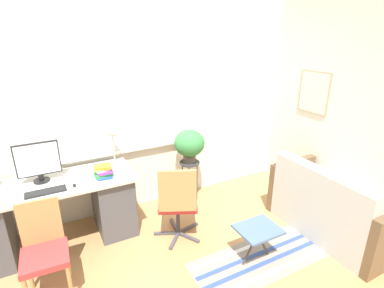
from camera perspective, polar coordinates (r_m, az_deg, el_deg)
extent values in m
plane|color=tan|center=(3.64, -12.68, -17.84)|extent=(14.00, 14.00, 0.00)
cube|color=white|center=(3.70, -17.45, 5.90)|extent=(9.00, 0.06, 2.70)
cube|color=white|center=(3.62, -18.39, 8.45)|extent=(0.84, 0.02, 1.44)
cube|color=white|center=(3.61, -18.36, 8.43)|extent=(0.77, 0.01, 1.37)
cube|color=white|center=(3.85, -5.42, 10.10)|extent=(0.84, 0.02, 1.44)
cube|color=white|center=(3.84, -5.36, 10.07)|extent=(0.77, 0.01, 1.37)
cube|color=white|center=(3.91, -10.99, -0.78)|extent=(1.77, 0.11, 0.04)
cube|color=white|center=(4.41, 21.62, 7.68)|extent=(0.06, 9.00, 2.70)
cube|color=tan|center=(4.31, 22.23, 9.06)|extent=(0.02, 0.48, 0.57)
cube|color=silver|center=(4.31, 22.16, 9.05)|extent=(0.01, 0.43, 0.52)
cube|color=beige|center=(3.47, -25.43, -7.07)|extent=(1.72, 0.66, 0.03)
cube|color=#4C4C51|center=(3.70, -14.80, -10.55)|extent=(0.40, 0.58, 0.72)
cylinder|color=black|center=(3.55, -26.69, -6.25)|extent=(0.16, 0.16, 0.02)
cylinder|color=black|center=(3.53, -26.80, -5.62)|extent=(0.05, 0.05, 0.07)
cube|color=black|center=(3.46, -27.34, -2.58)|extent=(0.42, 0.02, 0.36)
cube|color=silver|center=(3.45, -27.33, -2.66)|extent=(0.40, 0.01, 0.33)
cube|color=black|center=(3.30, -26.09, -8.17)|extent=(0.38, 0.13, 0.02)
ellipsoid|color=black|center=(3.30, -21.50, -7.31)|extent=(0.03, 0.06, 0.03)
cylinder|color=#BCB299|center=(3.72, -14.44, -3.40)|extent=(0.14, 0.14, 0.01)
cylinder|color=#BCB299|center=(3.65, -14.68, -0.89)|extent=(0.02, 0.02, 0.34)
ellipsoid|color=#BCB299|center=(3.59, -14.95, 1.96)|extent=(0.11, 0.11, 0.07)
cube|color=#2851B2|center=(3.39, -16.34, -5.98)|extent=(0.18, 0.17, 0.02)
cube|color=green|center=(3.39, -16.51, -5.50)|extent=(0.20, 0.15, 0.03)
cube|color=purple|center=(3.37, -16.31, -5.03)|extent=(0.16, 0.14, 0.02)
cube|color=white|center=(3.37, -16.67, -4.65)|extent=(0.15, 0.12, 0.03)
cube|color=orange|center=(3.36, -16.67, -4.18)|extent=(0.20, 0.16, 0.03)
cylinder|color=#B2844C|center=(3.01, -22.18, -23.41)|extent=(0.04, 0.04, 0.42)
cylinder|color=#B2844C|center=(3.29, -28.61, -20.32)|extent=(0.04, 0.04, 0.42)
cylinder|color=#B2844C|center=(3.26, -22.62, -19.58)|extent=(0.04, 0.04, 0.42)
cube|color=red|center=(3.01, -26.22, -18.81)|extent=(0.40, 0.38, 0.06)
cube|color=#B2844C|center=(3.04, -26.97, -12.99)|extent=(0.34, 0.05, 0.43)
cube|color=#47474C|center=(3.67, -4.97, -16.58)|extent=(0.28, 0.15, 0.03)
cube|color=#47474C|center=(3.56, -3.36, -17.90)|extent=(0.22, 0.24, 0.03)
cube|color=#47474C|center=(3.60, -0.67, -17.33)|extent=(0.17, 0.27, 0.03)
cube|color=#47474C|center=(3.74, -0.77, -15.74)|extent=(0.29, 0.09, 0.03)
cube|color=#47474C|center=(3.78, -3.33, -15.31)|extent=(0.07, 0.29, 0.03)
cylinder|color=#333338|center=(3.55, -2.68, -13.95)|extent=(0.04, 0.04, 0.38)
cube|color=red|center=(3.43, -2.74, -10.96)|extent=(0.56, 0.55, 0.06)
cube|color=#B2844C|center=(3.11, -2.80, -8.94)|extent=(0.37, 0.20, 0.47)
cube|color=beige|center=(3.96, 25.14, -12.19)|extent=(0.72, 1.25, 0.43)
cube|color=beige|center=(3.55, 23.36, -7.86)|extent=(0.16, 1.25, 0.42)
cube|color=brown|center=(4.26, 18.37, -7.01)|extent=(0.72, 0.09, 0.66)
cylinder|color=#333338|center=(3.98, -0.47, -3.58)|extent=(0.27, 0.27, 0.02)
cylinder|color=#333338|center=(4.16, 0.95, -7.10)|extent=(0.01, 0.01, 0.59)
cylinder|color=#333338|center=(4.17, -1.80, -7.05)|extent=(0.01, 0.01, 0.59)
cylinder|color=#333338|center=(4.01, -0.54, -8.22)|extent=(0.01, 0.01, 0.59)
cylinder|color=#514C47|center=(3.95, -0.48, -2.79)|extent=(0.17, 0.17, 0.10)
ellipsoid|color=#388442|center=(3.87, -0.49, 0.16)|extent=(0.39, 0.39, 0.35)
cube|color=gray|center=(3.44, 13.09, -20.47)|extent=(1.52, 0.61, 0.01)
cube|color=white|center=(3.33, 15.51, -22.28)|extent=(1.49, 0.05, 0.00)
cube|color=#334C99|center=(3.40, 13.88, -21.03)|extent=(1.49, 0.05, 0.00)
cube|color=#334C99|center=(3.47, 12.34, -19.82)|extent=(1.49, 0.05, 0.00)
cube|color=white|center=(3.55, 10.89, -18.65)|extent=(1.49, 0.05, 0.00)
cube|color=slate|center=(3.19, 12.51, -15.56)|extent=(0.42, 0.36, 0.02)
cylinder|color=#4C3D2D|center=(3.27, 11.18, -18.73)|extent=(0.20, 0.02, 0.37)
cylinder|color=#4C3D2D|center=(3.34, 13.26, -17.84)|extent=(0.20, 0.02, 0.37)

